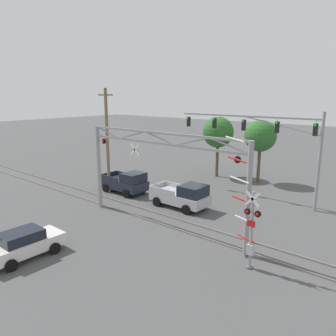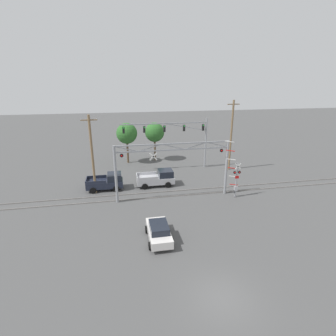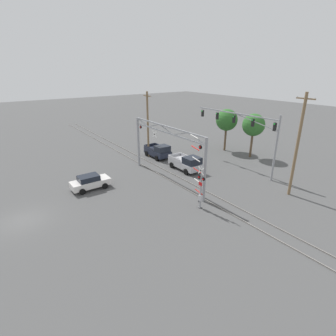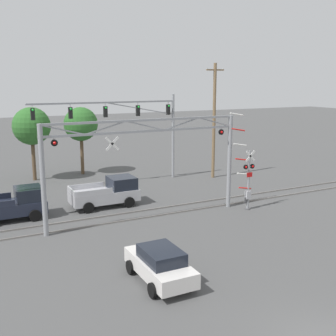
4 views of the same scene
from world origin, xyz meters
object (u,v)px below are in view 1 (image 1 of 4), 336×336
at_px(background_tree_far_left_verge, 260,136).
at_px(utility_pole_left, 107,140).
at_px(traffic_signal_span, 273,137).
at_px(pickup_truck_lead, 183,196).
at_px(sedan_waiting, 24,244).
at_px(background_tree_beyond_span, 218,132).
at_px(pickup_truck_following, 126,183).
at_px(crossing_gantry, 160,166).
at_px(crossing_signal_mast, 249,227).

bearing_deg(background_tree_far_left_verge, utility_pole_left, -126.49).
bearing_deg(traffic_signal_span, pickup_truck_lead, -127.39).
height_order(sedan_waiting, background_tree_beyond_span, background_tree_beyond_span).
bearing_deg(pickup_truck_following, utility_pole_left, -146.89).
xyz_separation_m(sedan_waiting, utility_pole_left, (-5.99, 11.10, 4.03)).
bearing_deg(pickup_truck_following, background_tree_far_left_verge, 55.90).
distance_m(crossing_gantry, sedan_waiting, 9.22).
xyz_separation_m(crossing_gantry, background_tree_beyond_span, (-4.49, 14.61, 0.59)).
distance_m(crossing_signal_mast, sedan_waiting, 12.18).
bearing_deg(utility_pole_left, sedan_waiting, -61.64).
height_order(pickup_truck_lead, utility_pole_left, utility_pole_left).
relative_size(crossing_signal_mast, traffic_signal_span, 0.53).
relative_size(sedan_waiting, background_tree_beyond_span, 0.63).
bearing_deg(sedan_waiting, pickup_truck_lead, 81.78).
height_order(crossing_signal_mast, background_tree_beyond_span, crossing_signal_mast).
bearing_deg(pickup_truck_lead, crossing_gantry, -73.96).
relative_size(traffic_signal_span, background_tree_beyond_span, 1.96).
bearing_deg(background_tree_beyond_span, pickup_truck_following, -105.97).
distance_m(crossing_gantry, background_tree_far_left_verge, 15.20).
distance_m(pickup_truck_following, sedan_waiting, 12.85).
distance_m(crossing_gantry, traffic_signal_span, 10.66).
bearing_deg(pickup_truck_lead, pickup_truck_following, -179.21).
height_order(crossing_signal_mast, pickup_truck_following, crossing_signal_mast).
relative_size(traffic_signal_span, background_tree_far_left_verge, 2.01).
bearing_deg(utility_pole_left, crossing_signal_mast, -14.84).
relative_size(pickup_truck_following, sedan_waiting, 1.07).
height_order(pickup_truck_following, sedan_waiting, pickup_truck_following).
height_order(utility_pole_left, background_tree_far_left_verge, utility_pole_left).
bearing_deg(utility_pole_left, pickup_truck_lead, 7.18).
xyz_separation_m(traffic_signal_span, pickup_truck_lead, (-4.57, -5.99, -4.50)).
bearing_deg(background_tree_beyond_span, crossing_signal_mast, -53.83).
relative_size(crossing_signal_mast, background_tree_beyond_span, 1.04).
height_order(pickup_truck_lead, background_tree_far_left_verge, background_tree_far_left_verge).
height_order(traffic_signal_span, pickup_truck_lead, traffic_signal_span).
relative_size(crossing_gantry, crossing_signal_mast, 1.92).
bearing_deg(traffic_signal_span, crossing_signal_mast, -72.03).
bearing_deg(pickup_truck_lead, background_tree_far_left_verge, 83.68).
xyz_separation_m(traffic_signal_span, background_tree_beyond_span, (-7.90, 4.59, -0.63)).
xyz_separation_m(crossing_gantry, pickup_truck_lead, (-1.16, 4.04, -3.28)).
xyz_separation_m(traffic_signal_span, pickup_truck_following, (-10.95, -6.07, -4.50)).
distance_m(pickup_truck_lead, background_tree_beyond_span, 11.74).
height_order(pickup_truck_lead, background_tree_beyond_span, background_tree_beyond_span).
xyz_separation_m(sedan_waiting, background_tree_beyond_span, (-1.58, 22.65, 4.04)).
distance_m(crossing_signal_mast, background_tree_beyond_span, 19.71).
relative_size(crossing_gantry, pickup_truck_following, 2.94).
height_order(traffic_signal_span, background_tree_far_left_verge, traffic_signal_span).
bearing_deg(background_tree_beyond_span, sedan_waiting, -86.00).
distance_m(utility_pole_left, background_tree_beyond_span, 12.36).
bearing_deg(pickup_truck_following, traffic_signal_span, 29.01).
distance_m(sedan_waiting, background_tree_far_left_verge, 23.76).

